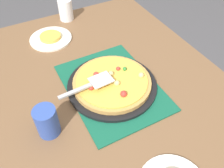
{
  "coord_description": "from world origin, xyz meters",
  "views": [
    {
      "loc": [
        -0.62,
        0.33,
        1.49
      ],
      "look_at": [
        0.0,
        0.0,
        0.77
      ],
      "focal_mm": 38.01,
      "sensor_mm": 36.0,
      "label": 1
    }
  ],
  "objects_px": {
    "pizza": "(112,82)",
    "pizza_server": "(91,85)",
    "pizza_pan": "(112,85)",
    "served_slice_left": "(50,37)",
    "cup_far": "(47,121)",
    "plate_near_left": "(51,39)",
    "cup_near": "(66,10)"
  },
  "relations": [
    {
      "from": "pizza_pan",
      "to": "cup_near",
      "type": "height_order",
      "value": "cup_near"
    },
    {
      "from": "pizza",
      "to": "cup_far",
      "type": "xyz_separation_m",
      "value": [
        -0.09,
        0.3,
        0.03
      ]
    },
    {
      "from": "pizza_pan",
      "to": "cup_near",
      "type": "relative_size",
      "value": 3.17
    },
    {
      "from": "pizza",
      "to": "cup_far",
      "type": "distance_m",
      "value": 0.32
    },
    {
      "from": "cup_near",
      "to": "pizza_server",
      "type": "bearing_deg",
      "value": 168.91
    },
    {
      "from": "pizza",
      "to": "served_slice_left",
      "type": "xyz_separation_m",
      "value": [
        0.46,
        0.12,
        -0.02
      ]
    },
    {
      "from": "pizza",
      "to": "cup_far",
      "type": "relative_size",
      "value": 2.75
    },
    {
      "from": "pizza",
      "to": "plate_near_left",
      "type": "xyz_separation_m",
      "value": [
        0.46,
        0.12,
        -0.03
      ]
    },
    {
      "from": "pizza_pan",
      "to": "cup_far",
      "type": "xyz_separation_m",
      "value": [
        -0.09,
        0.3,
        0.05
      ]
    },
    {
      "from": "pizza_pan",
      "to": "served_slice_left",
      "type": "bearing_deg",
      "value": 15.0
    },
    {
      "from": "plate_near_left",
      "to": "cup_far",
      "type": "distance_m",
      "value": 0.58
    },
    {
      "from": "pizza_pan",
      "to": "served_slice_left",
      "type": "relative_size",
      "value": 3.45
    },
    {
      "from": "pizza_pan",
      "to": "cup_far",
      "type": "relative_size",
      "value": 3.17
    },
    {
      "from": "pizza_pan",
      "to": "served_slice_left",
      "type": "xyz_separation_m",
      "value": [
        0.46,
        0.12,
        0.01
      ]
    },
    {
      "from": "pizza_pan",
      "to": "served_slice_left",
      "type": "distance_m",
      "value": 0.48
    },
    {
      "from": "pizza_pan",
      "to": "pizza_server",
      "type": "bearing_deg",
      "value": 93.12
    },
    {
      "from": "pizza_pan",
      "to": "pizza",
      "type": "bearing_deg",
      "value": 176.69
    },
    {
      "from": "cup_near",
      "to": "pizza_pan",
      "type": "bearing_deg",
      "value": 177.75
    },
    {
      "from": "pizza_pan",
      "to": "pizza",
      "type": "distance_m",
      "value": 0.02
    },
    {
      "from": "plate_near_left",
      "to": "cup_far",
      "type": "height_order",
      "value": "cup_far"
    },
    {
      "from": "pizza",
      "to": "pizza_server",
      "type": "height_order",
      "value": "pizza_server"
    },
    {
      "from": "served_slice_left",
      "to": "pizza_server",
      "type": "distance_m",
      "value": 0.47
    },
    {
      "from": "pizza_server",
      "to": "plate_near_left",
      "type": "bearing_deg",
      "value": 3.19
    },
    {
      "from": "pizza_pan",
      "to": "cup_near",
      "type": "xyz_separation_m",
      "value": [
        0.62,
        -0.02,
        0.05
      ]
    },
    {
      "from": "pizza",
      "to": "pizza_server",
      "type": "distance_m",
      "value": 0.1
    },
    {
      "from": "plate_near_left",
      "to": "pizza_pan",
      "type": "bearing_deg",
      "value": -165.0
    },
    {
      "from": "pizza_pan",
      "to": "cup_far",
      "type": "bearing_deg",
      "value": 106.31
    },
    {
      "from": "served_slice_left",
      "to": "pizza_server",
      "type": "xyz_separation_m",
      "value": [
        -0.47,
        -0.03,
        0.05
      ]
    },
    {
      "from": "served_slice_left",
      "to": "plate_near_left",
      "type": "bearing_deg",
      "value": 0.0
    },
    {
      "from": "pizza_server",
      "to": "pizza_pan",
      "type": "bearing_deg",
      "value": -86.88
    },
    {
      "from": "pizza_pan",
      "to": "pizza_server",
      "type": "height_order",
      "value": "pizza_server"
    },
    {
      "from": "plate_near_left",
      "to": "pizza_server",
      "type": "bearing_deg",
      "value": -176.81
    }
  ]
}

